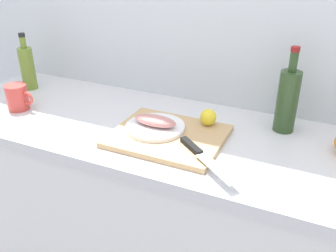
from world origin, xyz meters
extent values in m
cube|color=silver|center=(0.00, 0.33, 1.25)|extent=(3.20, 0.05, 2.50)
cube|color=white|center=(0.00, 0.00, 0.43)|extent=(2.00, 0.58, 0.86)
cube|color=silver|center=(0.00, 0.00, 0.88)|extent=(2.00, 0.60, 0.04)
cube|color=tan|center=(-0.03, -0.06, 0.91)|extent=(0.38, 0.32, 0.02)
cylinder|color=white|center=(-0.08, -0.05, 0.93)|extent=(0.21, 0.21, 0.01)
ellipsoid|color=tan|center=(-0.08, -0.05, 0.95)|extent=(0.16, 0.07, 0.04)
cube|color=silver|center=(0.20, -0.21, 0.93)|extent=(0.16, 0.14, 0.00)
cube|color=black|center=(0.08, -0.12, 0.93)|extent=(0.10, 0.09, 0.02)
sphere|color=yellow|center=(0.08, 0.07, 0.95)|extent=(0.06, 0.06, 0.06)
cylinder|color=olive|center=(-0.81, 0.12, 1.00)|extent=(0.06, 0.06, 0.19)
cylinder|color=olive|center=(-0.81, 0.12, 1.12)|extent=(0.03, 0.03, 0.05)
cylinder|color=black|center=(-0.81, 0.12, 1.15)|extent=(0.03, 0.03, 0.02)
cylinder|color=#2D4723|center=(0.33, 0.18, 1.01)|extent=(0.07, 0.07, 0.22)
cylinder|color=#2D4723|center=(0.33, 0.18, 1.16)|extent=(0.03, 0.03, 0.07)
cylinder|color=maroon|center=(0.33, 0.18, 1.20)|extent=(0.03, 0.03, 0.02)
cylinder|color=#CC3F38|center=(-0.69, -0.08, 0.95)|extent=(0.09, 0.09, 0.10)
torus|color=#CC3F38|center=(-0.63, -0.08, 0.96)|extent=(0.06, 0.01, 0.06)
camera|label=1|loc=(0.45, -1.09, 1.53)|focal=39.60mm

